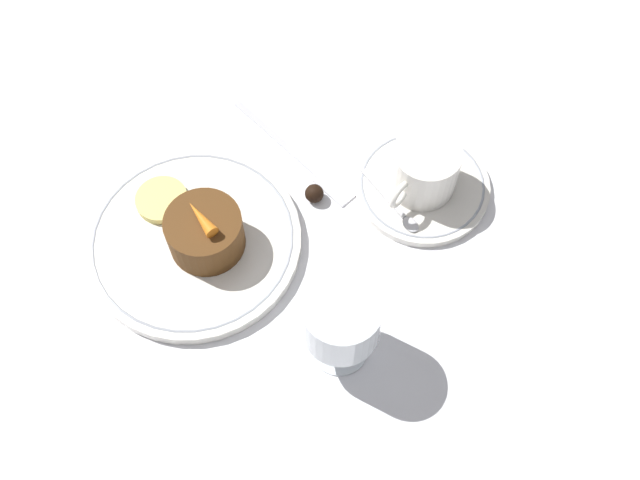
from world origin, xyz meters
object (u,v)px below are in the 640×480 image
(coffee_cup, at_px, (425,168))
(dessert_cake, at_px, (205,232))
(wine_glass, at_px, (343,319))
(fork, at_px, (304,161))
(dinner_plate, at_px, (194,241))

(coffee_cup, height_order, dessert_cake, coffee_cup)
(wine_glass, distance_m, fork, 0.25)
(dinner_plate, distance_m, coffee_cup, 0.27)
(wine_glass, xyz_separation_m, fork, (-0.15, -0.18, -0.07))
(dinner_plate, xyz_separation_m, dessert_cake, (-0.01, 0.02, 0.03))
(fork, bearing_deg, dinner_plate, -8.36)
(dessert_cake, bearing_deg, fork, 177.54)
(dinner_plate, relative_size, dessert_cake, 2.88)
(coffee_cup, relative_size, wine_glass, 0.91)
(wine_glass, distance_m, dessert_cake, 0.19)
(coffee_cup, bearing_deg, wine_glass, 13.27)
(dinner_plate, relative_size, fork, 1.20)
(dessert_cake, bearing_deg, coffee_cup, 147.47)
(fork, bearing_deg, wine_glass, 49.31)
(wine_glass, xyz_separation_m, dessert_cake, (0.00, -0.18, -0.04))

